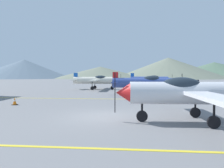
{
  "coord_description": "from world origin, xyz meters",
  "views": [
    {
      "loc": [
        1.47,
        -11.12,
        2.39
      ],
      "look_at": [
        -0.7,
        14.0,
        1.2
      ],
      "focal_mm": 31.65,
      "sensor_mm": 36.0,
      "label": 1
    }
  ],
  "objects_px": {
    "airplane_near": "(194,92)",
    "car_sedan": "(190,84)",
    "airplane_mid": "(146,82)",
    "airplane_back": "(151,79)",
    "traffic_cone_front": "(15,101)",
    "airplane_far": "(97,80)"
  },
  "relations": [
    {
      "from": "airplane_near",
      "to": "car_sedan",
      "type": "relative_size",
      "value": 2.01
    },
    {
      "from": "airplane_mid",
      "to": "car_sedan",
      "type": "bearing_deg",
      "value": 51.27
    },
    {
      "from": "airplane_back",
      "to": "traffic_cone_front",
      "type": "distance_m",
      "value": 26.53
    },
    {
      "from": "airplane_far",
      "to": "car_sedan",
      "type": "height_order",
      "value": "airplane_far"
    },
    {
      "from": "airplane_near",
      "to": "airplane_back",
      "type": "relative_size",
      "value": 1.0
    },
    {
      "from": "airplane_back",
      "to": "car_sedan",
      "type": "bearing_deg",
      "value": -45.79
    },
    {
      "from": "car_sedan",
      "to": "traffic_cone_front",
      "type": "relative_size",
      "value": 7.58
    },
    {
      "from": "car_sedan",
      "to": "traffic_cone_front",
      "type": "xyz_separation_m",
      "value": [
        -18.69,
        -17.29,
        -0.56
      ]
    },
    {
      "from": "airplane_mid",
      "to": "traffic_cone_front",
      "type": "xyz_separation_m",
      "value": [
        -10.93,
        -7.61,
        -1.23
      ]
    },
    {
      "from": "airplane_near",
      "to": "airplane_mid",
      "type": "distance_m",
      "value": 12.37
    },
    {
      "from": "airplane_near",
      "to": "airplane_far",
      "type": "relative_size",
      "value": 1.0
    },
    {
      "from": "airplane_near",
      "to": "airplane_back",
      "type": "distance_m",
      "value": 27.74
    },
    {
      "from": "car_sedan",
      "to": "airplane_mid",
      "type": "bearing_deg",
      "value": -128.73
    },
    {
      "from": "car_sedan",
      "to": "traffic_cone_front",
      "type": "bearing_deg",
      "value": -137.22
    },
    {
      "from": "airplane_back",
      "to": "traffic_cone_front",
      "type": "relative_size",
      "value": 15.31
    },
    {
      "from": "airplane_mid",
      "to": "traffic_cone_front",
      "type": "relative_size",
      "value": 15.23
    },
    {
      "from": "traffic_cone_front",
      "to": "airplane_far",
      "type": "bearing_deg",
      "value": 77.32
    },
    {
      "from": "airplane_mid",
      "to": "airplane_far",
      "type": "relative_size",
      "value": 1.0
    },
    {
      "from": "airplane_near",
      "to": "traffic_cone_front",
      "type": "xyz_separation_m",
      "value": [
        -12.23,
        4.69,
        -1.23
      ]
    },
    {
      "from": "airplane_far",
      "to": "traffic_cone_front",
      "type": "relative_size",
      "value": 15.22
    },
    {
      "from": "airplane_near",
      "to": "airplane_back",
      "type": "xyz_separation_m",
      "value": [
        0.86,
        27.73,
        0.0
      ]
    },
    {
      "from": "airplane_mid",
      "to": "airplane_far",
      "type": "bearing_deg",
      "value": 127.84
    }
  ]
}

